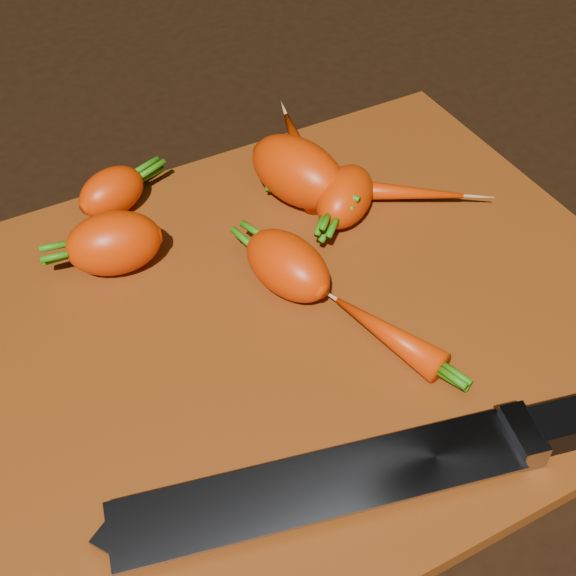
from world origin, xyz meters
name	(u,v)px	position (x,y,z in m)	size (l,w,h in m)	color
ground	(295,331)	(0.00, 0.00, -0.01)	(2.00, 2.00, 0.01)	black
cutting_board	(295,321)	(0.00, 0.00, 0.01)	(0.50, 0.40, 0.01)	brown
carrot_0	(114,243)	(-0.09, 0.11, 0.04)	(0.07, 0.05, 0.05)	red
carrot_1	(298,172)	(0.07, 0.11, 0.04)	(0.09, 0.05, 0.05)	red
carrot_2	(288,265)	(0.01, 0.03, 0.03)	(0.07, 0.04, 0.04)	red
carrot_3	(345,196)	(0.09, 0.08, 0.03)	(0.07, 0.04, 0.04)	red
carrot_4	(112,192)	(-0.07, 0.17, 0.03)	(0.06, 0.04, 0.04)	red
carrot_5	(302,156)	(0.09, 0.15, 0.03)	(0.13, 0.03, 0.03)	red
carrot_6	(378,191)	(0.12, 0.08, 0.02)	(0.14, 0.02, 0.02)	red
carrot_7	(387,333)	(0.04, -0.05, 0.02)	(0.09, 0.02, 0.02)	red
knife	(359,476)	(-0.03, -0.14, 0.02)	(0.39, 0.12, 0.02)	gray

